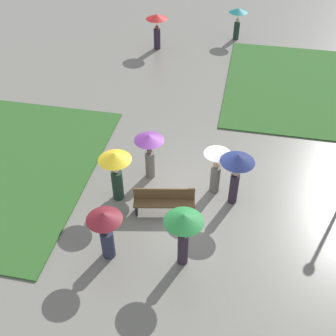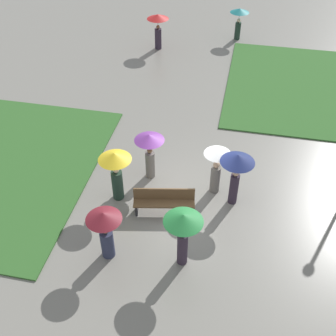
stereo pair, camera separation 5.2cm
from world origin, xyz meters
name	(u,v)px [view 1 (the left image)]	position (x,y,z in m)	size (l,w,h in m)	color
ground_plane	(187,195)	(0.00, 0.00, 0.00)	(90.00, 90.00, 0.00)	slate
lawn_patch_far	(308,87)	(4.47, 8.36, 0.03)	(7.75, 8.45, 0.06)	#2D5B26
park_bench	(164,200)	(-0.63, -0.89, 0.48)	(2.03, 0.79, 0.90)	brown
crowd_person_navy	(237,166)	(1.54, -0.01, 1.58)	(1.10, 1.10, 2.03)	#2D2333
crowd_person_white	(217,161)	(0.87, 0.42, 1.32)	(0.90, 0.90, 1.89)	slate
crowd_person_purple	(149,147)	(-1.47, 0.72, 1.31)	(1.04, 1.04, 1.83)	slate
crowd_person_green	(184,227)	(0.32, -2.79, 1.53)	(1.10, 1.10, 1.99)	#2D2333
crowd_person_yellow	(116,167)	(-2.29, -0.57, 1.36)	(1.08, 1.08, 1.92)	#1E3328
crowd_person_maroon	(105,227)	(-1.87, -2.98, 1.23)	(1.02, 1.02, 1.79)	#282D47
lone_walker_far_path	(238,17)	(0.63, 13.27, 1.29)	(1.06, 1.06, 1.76)	#1E3328
lone_walker_mid_plaza	(157,24)	(-3.53, 11.14, 1.39)	(1.17, 1.17, 1.90)	#2D2333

